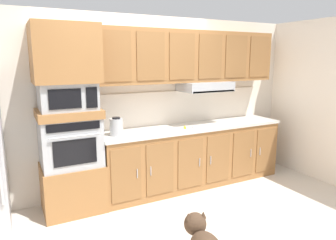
{
  "coord_description": "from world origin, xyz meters",
  "views": [
    {
      "loc": [
        -1.54,
        -3.08,
        1.9
      ],
      "look_at": [
        0.28,
        0.43,
        1.12
      ],
      "focal_mm": 33.1,
      "sensor_mm": 36.0,
      "label": 1
    }
  ],
  "objects_px": {
    "electric_kettle": "(116,127)",
    "microwave": "(67,96)",
    "screwdriver": "(186,127)",
    "built_in_oven": "(70,141)"
  },
  "relations": [
    {
      "from": "built_in_oven",
      "to": "microwave",
      "type": "height_order",
      "value": "microwave"
    },
    {
      "from": "electric_kettle",
      "to": "microwave",
      "type": "bearing_deg",
      "value": 175.33
    },
    {
      "from": "built_in_oven",
      "to": "microwave",
      "type": "xyz_separation_m",
      "value": [
        0.0,
        -0.0,
        0.56
      ]
    },
    {
      "from": "microwave",
      "to": "screwdriver",
      "type": "bearing_deg",
      "value": -3.79
    },
    {
      "from": "microwave",
      "to": "screwdriver",
      "type": "xyz_separation_m",
      "value": [
        1.59,
        -0.11,
        -0.53
      ]
    },
    {
      "from": "built_in_oven",
      "to": "screwdriver",
      "type": "relative_size",
      "value": 4.28
    },
    {
      "from": "microwave",
      "to": "electric_kettle",
      "type": "relative_size",
      "value": 2.68
    },
    {
      "from": "built_in_oven",
      "to": "electric_kettle",
      "type": "height_order",
      "value": "built_in_oven"
    },
    {
      "from": "built_in_oven",
      "to": "microwave",
      "type": "distance_m",
      "value": 0.56
    },
    {
      "from": "screwdriver",
      "to": "electric_kettle",
      "type": "distance_m",
      "value": 1.01
    }
  ]
}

